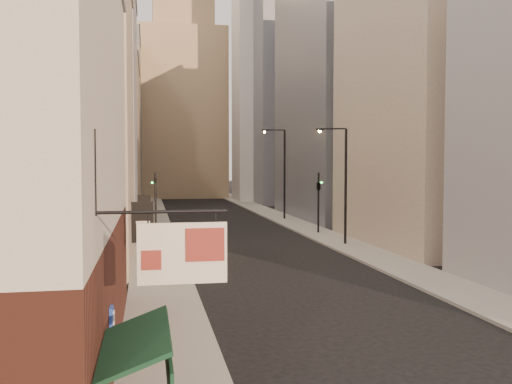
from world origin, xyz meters
name	(u,v)px	position (x,y,z in m)	size (l,w,h in m)	color
sidewalk_left	(154,216)	(-6.50, 55.00, 0.07)	(3.00, 140.00, 0.15)	#9B9A8E
sidewalk_right	(271,214)	(6.50, 55.00, 0.07)	(3.00, 140.00, 0.15)	#9B9A8E
left_bldg_beige	(57,123)	(-12.00, 26.00, 8.00)	(8.00, 12.00, 16.00)	tan
left_bldg_grey	(87,112)	(-12.00, 42.00, 10.00)	(8.00, 16.00, 20.00)	#96959B
left_bldg_tan	(103,139)	(-12.00, 60.00, 8.50)	(8.00, 18.00, 17.00)	tan
left_bldg_wingrid	(113,121)	(-12.00, 80.00, 12.00)	(8.00, 20.00, 24.00)	gray
right_bldg_beige	(425,103)	(12.00, 30.00, 10.00)	(8.00, 16.00, 20.00)	tan
right_bldg_wingrid	(333,94)	(12.00, 50.00, 13.00)	(8.00, 20.00, 26.00)	gray
highrise	(313,33)	(18.00, 78.00, 25.66)	(21.00, 23.00, 51.20)	gray
clock_tower	(183,94)	(-1.00, 92.00, 17.63)	(14.00, 14.00, 44.90)	tan
white_tower	(262,78)	(10.00, 78.00, 18.61)	(8.00, 8.00, 41.50)	silver
streetlamp_mid	(343,179)	(6.24, 30.59, 4.69)	(2.07, 0.87, 8.21)	black
streetlamp_far	(282,168)	(6.30, 48.95, 5.24)	(2.39, 0.62, 9.17)	black
traffic_light_left	(155,190)	(-6.49, 39.30, 3.60)	(0.58, 0.50, 5.00)	black
traffic_light_right	(319,187)	(6.47, 37.03, 3.81)	(0.69, 0.69, 5.00)	black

